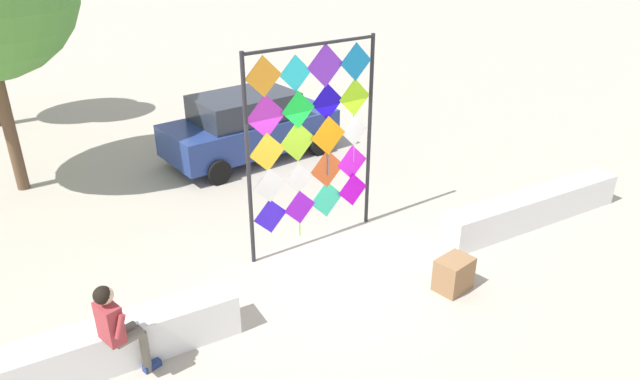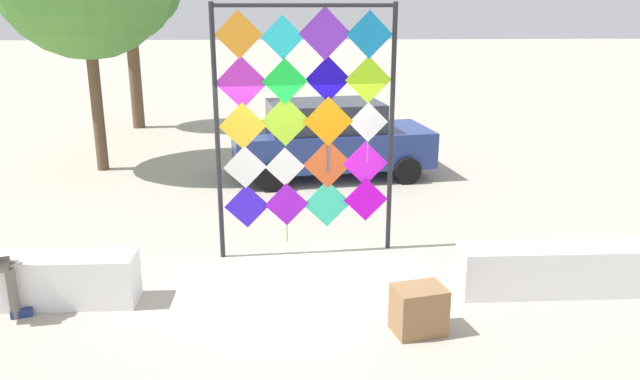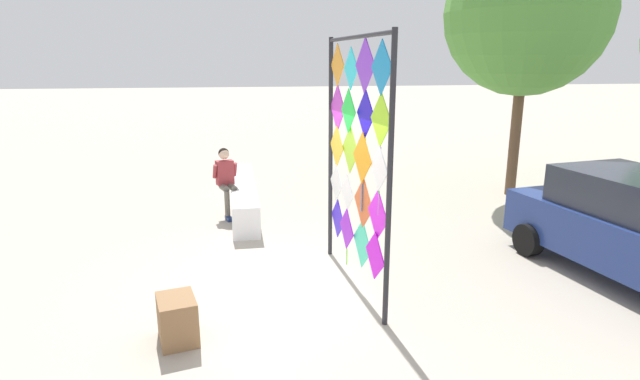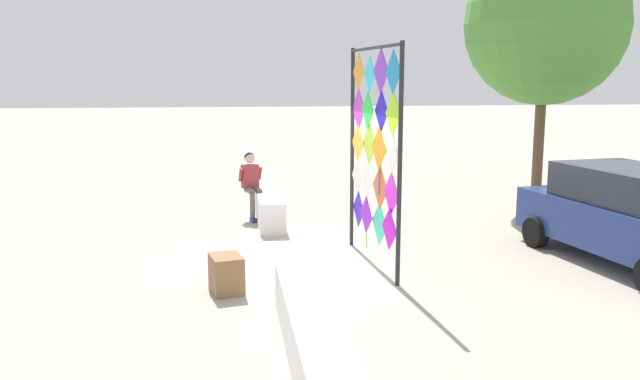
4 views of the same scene
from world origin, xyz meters
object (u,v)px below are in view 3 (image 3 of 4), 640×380
cardboard_box_large (177,319)px  tree_far_right (528,19)px  seated_vendor (226,177)px  kite_display_rack (356,150)px

cardboard_box_large → tree_far_right: tree_far_right is taller
seated_vendor → cardboard_box_large: (4.98, -0.57, -0.59)m
kite_display_rack → tree_far_right: size_ratio=0.58×
seated_vendor → cardboard_box_large: 5.05m
seated_vendor → tree_far_right: bearing=95.5°
seated_vendor → tree_far_right: (-0.67, 7.03, 3.34)m
kite_display_rack → tree_far_right: bearing=130.9°
kite_display_rack → cardboard_box_large: (1.19, -2.44, -1.76)m
kite_display_rack → tree_far_right: tree_far_right is taller
cardboard_box_large → tree_far_right: size_ratio=0.09×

